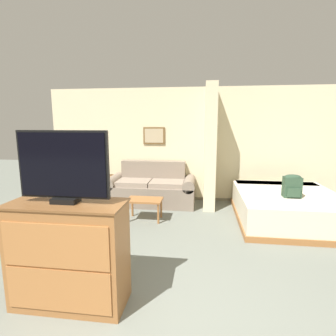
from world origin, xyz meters
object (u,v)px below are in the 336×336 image
(table_lamp, at_px, (100,165))
(tv, at_px, (63,167))
(coffee_table, at_px, (145,202))
(couch, at_px, (151,189))
(bed, at_px, (286,206))
(tv_dresser, at_px, (69,254))
(backpack, at_px, (292,186))

(table_lamp, bearing_deg, tv, -73.17)
(coffee_table, bearing_deg, table_lamp, 140.62)
(couch, xyz_separation_m, bed, (2.71, -0.68, -0.07))
(coffee_table, distance_m, tv_dresser, 2.39)
(couch, bearing_deg, backpack, -20.31)
(table_lamp, distance_m, tv_dresser, 3.57)
(coffee_table, xyz_separation_m, tv, (-0.23, -2.37, 1.05))
(bed, bearing_deg, table_lamp, 169.91)
(tv_dresser, bearing_deg, backpack, 40.30)
(coffee_table, relative_size, bed, 0.30)
(tv_dresser, xyz_separation_m, tv, (0.00, 0.00, 0.87))
(couch, bearing_deg, coffee_table, -85.63)
(coffee_table, height_order, table_lamp, table_lamp)
(couch, xyz_separation_m, coffee_table, (0.08, -1.02, 0.01))
(backpack, bearing_deg, tv_dresser, -139.70)
(couch, xyz_separation_m, tv_dresser, (-0.15, -3.39, 0.19))
(tv, bearing_deg, bed, 43.41)
(tv_dresser, xyz_separation_m, backpack, (2.83, 2.40, 0.21))
(tv_dresser, distance_m, backpack, 3.72)
(tv, height_order, backpack, tv)
(coffee_table, bearing_deg, tv_dresser, -95.50)
(tv, xyz_separation_m, backpack, (2.83, 2.40, -0.66))
(couch, distance_m, tv_dresser, 3.40)
(tv_dresser, height_order, backpack, tv_dresser)
(coffee_table, height_order, tv_dresser, tv_dresser)
(tv, distance_m, backpack, 3.77)
(couch, relative_size, tv_dresser, 1.75)
(coffee_table, distance_m, table_lamp, 1.71)
(tv, height_order, bed, tv)
(backpack, bearing_deg, table_lamp, 165.45)
(couch, bearing_deg, tv, -92.53)
(bed, xyz_separation_m, backpack, (-0.03, -0.31, 0.47))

